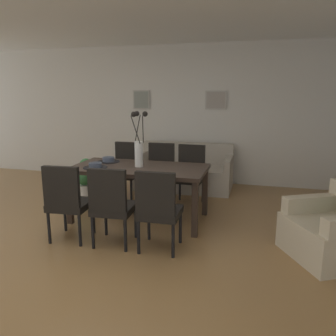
{
  "coord_description": "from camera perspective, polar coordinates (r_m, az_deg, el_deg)",
  "views": [
    {
      "loc": [
        1.76,
        -3.17,
        1.69
      ],
      "look_at": [
        0.66,
        0.92,
        0.76
      ],
      "focal_mm": 35.9,
      "sensor_mm": 36.0,
      "label": 1
    }
  ],
  "objects": [
    {
      "name": "potted_plant",
      "position": [
        5.7,
        -13.89,
        -1.31
      ],
      "size": [
        0.36,
        0.36,
        0.67
      ],
      "color": "silver",
      "rests_on": "ground"
    },
    {
      "name": "bowl_near_right",
      "position": [
        4.9,
        -10.08,
        1.52
      ],
      "size": [
        0.17,
        0.17,
        0.07
      ],
      "color": "#475166",
      "rests_on": "dining_table"
    },
    {
      "name": "framed_picture_center",
      "position": [
        6.4,
        8.12,
        11.34
      ],
      "size": [
        0.39,
        0.03,
        0.34
      ],
      "color": "#B2ADA3"
    },
    {
      "name": "bowl_near_left",
      "position": [
        4.54,
        -12.25,
        0.57
      ],
      "size": [
        0.17,
        0.17,
        0.07
      ],
      "color": "#475166",
      "rests_on": "dining_table"
    },
    {
      "name": "ground_plane",
      "position": [
        4.0,
        -13.05,
        -12.93
      ],
      "size": [
        9.0,
        9.0,
        0.0
      ],
      "primitive_type": "plane",
      "color": "olive"
    },
    {
      "name": "framed_picture_left",
      "position": [
        6.73,
        -4.53,
        11.48
      ],
      "size": [
        0.34,
        0.03,
        0.37
      ],
      "color": "#B2ADA3"
    },
    {
      "name": "centerpiece_vase",
      "position": [
        4.47,
        -4.99,
        3.78
      ],
      "size": [
        0.21,
        0.23,
        0.73
      ],
      "color": "white",
      "rests_on": "dining_table"
    },
    {
      "name": "placemat_near_left",
      "position": [
        4.55,
        -12.23,
        0.11
      ],
      "size": [
        0.32,
        0.32,
        0.01
      ],
      "primitive_type": "cylinder",
      "color": "black",
      "rests_on": "dining_table"
    },
    {
      "name": "dining_chair_far_left",
      "position": [
        3.8,
        -9.55,
        -5.86
      ],
      "size": [
        0.46,
        0.46,
        0.92
      ],
      "color": "black",
      "rests_on": "ground"
    },
    {
      "name": "ceiling_panel",
      "position": [
        4.09,
        -12.15,
        25.58
      ],
      "size": [
        9.0,
        7.2,
        0.08
      ],
      "primitive_type": "cube",
      "color": "white"
    },
    {
      "name": "dining_table",
      "position": [
        4.53,
        -4.92,
        -0.73
      ],
      "size": [
        1.8,
        0.91,
        0.74
      ],
      "color": "#33261E",
      "rests_on": "ground"
    },
    {
      "name": "armchair",
      "position": [
        3.99,
        26.52,
        -9.6
      ],
      "size": [
        1.08,
        1.08,
        0.75
      ],
      "color": "beige",
      "rests_on": "ground"
    },
    {
      "name": "dining_chair_far_right",
      "position": [
        5.39,
        -1.4,
        -0.22
      ],
      "size": [
        0.45,
        0.45,
        0.92
      ],
      "color": "black",
      "rests_on": "ground"
    },
    {
      "name": "placemat_near_right",
      "position": [
        4.91,
        -10.06,
        1.1
      ],
      "size": [
        0.32,
        0.32,
        0.01
      ],
      "primitive_type": "cylinder",
      "color": "black",
      "rests_on": "dining_table"
    },
    {
      "name": "back_wall_panel",
      "position": [
        6.67,
        -0.32,
        9.08
      ],
      "size": [
        9.0,
        0.1,
        2.6
      ],
      "primitive_type": "cube",
      "color": "silver",
      "rests_on": "ground"
    },
    {
      "name": "dining_chair_mid_left",
      "position": [
        3.62,
        -1.68,
        -6.63
      ],
      "size": [
        0.45,
        0.45,
        0.92
      ],
      "color": "black",
      "rests_on": "ground"
    },
    {
      "name": "dining_chair_mid_right",
      "position": [
        5.22,
        3.71,
        -0.65
      ],
      "size": [
        0.46,
        0.46,
        0.92
      ],
      "color": "black",
      "rests_on": "ground"
    },
    {
      "name": "dining_chair_near_left",
      "position": [
        4.04,
        -16.75,
        -5.1
      ],
      "size": [
        0.47,
        0.47,
        0.92
      ],
      "color": "black",
      "rests_on": "ground"
    },
    {
      "name": "dining_chair_near_right",
      "position": [
        5.54,
        -7.21,
        0.04
      ],
      "size": [
        0.45,
        0.45,
        0.92
      ],
      "color": "black",
      "rests_on": "ground"
    },
    {
      "name": "sofa",
      "position": [
        6.16,
        2.78,
        -0.81
      ],
      "size": [
        1.71,
        0.84,
        0.8
      ],
      "color": "#B2A899",
      "rests_on": "ground"
    }
  ]
}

